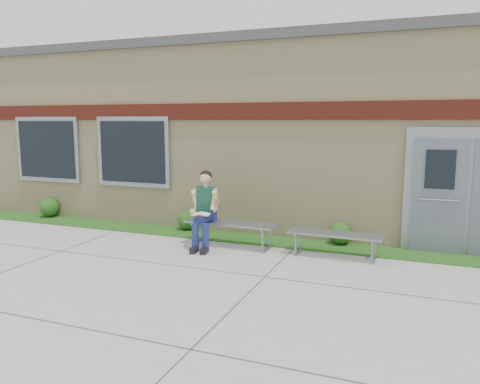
% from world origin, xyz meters
% --- Properties ---
extents(ground, '(80.00, 80.00, 0.00)m').
position_xyz_m(ground, '(0.00, 0.00, 0.00)').
color(ground, '#9E9E99').
rests_on(ground, ground).
extents(grass_strip, '(16.00, 0.80, 0.02)m').
position_xyz_m(grass_strip, '(0.00, 2.60, 0.01)').
color(grass_strip, '#114313').
rests_on(grass_strip, ground).
extents(school_building, '(16.20, 6.22, 4.20)m').
position_xyz_m(school_building, '(-0.00, 5.99, 2.10)').
color(school_building, beige).
rests_on(school_building, ground).
extents(bench_left, '(1.84, 0.57, 0.47)m').
position_xyz_m(bench_left, '(-0.18, 2.00, 0.36)').
color(bench_left, gray).
rests_on(bench_left, ground).
extents(bench_right, '(1.68, 0.50, 0.43)m').
position_xyz_m(bench_right, '(1.82, 2.00, 0.34)').
color(bench_right, gray).
rests_on(bench_right, ground).
extents(girl, '(0.58, 0.93, 1.47)m').
position_xyz_m(girl, '(-0.64, 1.78, 0.76)').
color(girl, navy).
rests_on(girl, ground).
extents(shrub_west, '(0.48, 0.48, 0.48)m').
position_xyz_m(shrub_west, '(-5.46, 2.85, 0.26)').
color(shrub_west, '#114313').
rests_on(shrub_west, grass_strip).
extents(shrub_mid, '(0.42, 0.42, 0.42)m').
position_xyz_m(shrub_mid, '(-1.58, 2.85, 0.23)').
color(shrub_mid, '#114313').
rests_on(shrub_mid, grass_strip).
extents(shrub_east, '(0.43, 0.43, 0.43)m').
position_xyz_m(shrub_east, '(1.78, 2.85, 0.23)').
color(shrub_east, '#114313').
rests_on(shrub_east, grass_strip).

